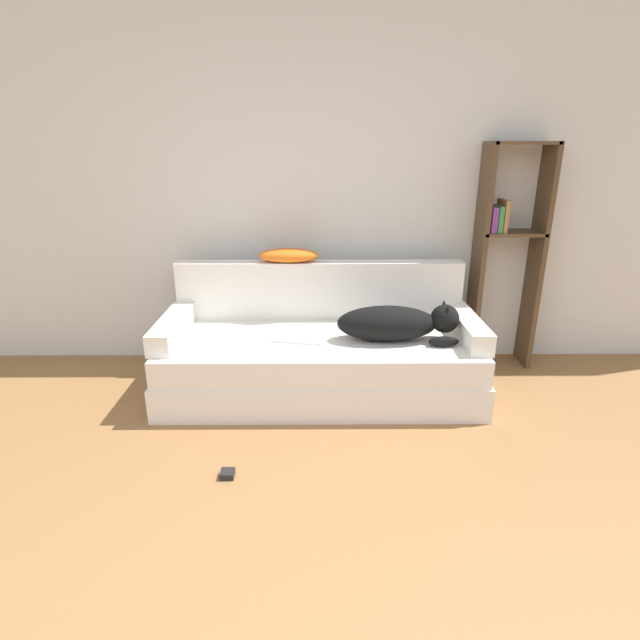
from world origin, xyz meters
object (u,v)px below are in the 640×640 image
object	(u,v)px
bookshelf	(507,246)
power_adapter	(227,474)
throw_pillow	(289,255)
dog	(396,323)
laptop	(299,337)
couch	(320,364)

from	to	relation	value
bookshelf	power_adapter	bearing A→B (deg)	-142.40
throw_pillow	bookshelf	xyz separation A→B (m)	(1.64, 0.09, 0.05)
dog	laptop	bearing A→B (deg)	177.30
couch	power_adapter	world-z (taller)	couch
dog	throw_pillow	xyz separation A→B (m)	(-0.74, 0.48, 0.36)
couch	laptop	distance (m)	0.27
dog	bookshelf	distance (m)	1.14
dog	bookshelf	world-z (taller)	bookshelf
power_adapter	bookshelf	bearing A→B (deg)	37.60
laptop	couch	bearing A→B (deg)	30.22
bookshelf	laptop	bearing A→B (deg)	-161.02
dog	laptop	distance (m)	0.66
throw_pillow	power_adapter	world-z (taller)	throw_pillow
couch	dog	xyz separation A→B (m)	(0.51, -0.08, 0.34)
throw_pillow	bookshelf	bearing A→B (deg)	3.03
couch	dog	world-z (taller)	dog
bookshelf	power_adapter	distance (m)	2.58
throw_pillow	bookshelf	world-z (taller)	bookshelf
laptop	power_adapter	bearing A→B (deg)	-100.71
throw_pillow	dog	bearing A→B (deg)	-32.85
bookshelf	throw_pillow	bearing A→B (deg)	-176.97
couch	laptop	xyz separation A→B (m)	(-0.14, -0.05, 0.22)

